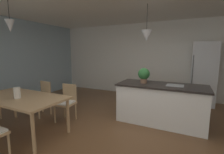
{
  "coord_description": "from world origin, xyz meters",
  "views": [
    {
      "loc": [
        1.05,
        -2.74,
        1.63
      ],
      "look_at": [
        -0.48,
        0.37,
        1.09
      ],
      "focal_mm": 25.63,
      "sensor_mm": 36.0,
      "label": 1
    }
  ],
  "objects_px": {
    "dining_table": "(21,100)",
    "refrigerator": "(203,74)",
    "chair_far_left": "(42,97)",
    "chair_far_right": "(67,101)",
    "potted_plant_on_island": "(144,75)",
    "vase_on_dining_table": "(17,93)",
    "kitchen_island": "(161,103)"
  },
  "relations": [
    {
      "from": "chair_far_left",
      "to": "chair_far_right",
      "type": "relative_size",
      "value": 1.0
    },
    {
      "from": "chair_far_right",
      "to": "kitchen_island",
      "type": "xyz_separation_m",
      "value": [
        2.03,
        0.89,
        -0.01
      ]
    },
    {
      "from": "chair_far_right",
      "to": "dining_table",
      "type": "bearing_deg",
      "value": -116.1
    },
    {
      "from": "refrigerator",
      "to": "chair_far_left",
      "type": "bearing_deg",
      "value": -143.71
    },
    {
      "from": "chair_far_left",
      "to": "potted_plant_on_island",
      "type": "bearing_deg",
      "value": 20.05
    },
    {
      "from": "potted_plant_on_island",
      "to": "vase_on_dining_table",
      "type": "height_order",
      "value": "potted_plant_on_island"
    },
    {
      "from": "chair_far_right",
      "to": "potted_plant_on_island",
      "type": "relative_size",
      "value": 2.42
    },
    {
      "from": "refrigerator",
      "to": "vase_on_dining_table",
      "type": "xyz_separation_m",
      "value": [
        -3.31,
        -3.75,
        -0.11
      ]
    },
    {
      "from": "chair_far_left",
      "to": "kitchen_island",
      "type": "xyz_separation_m",
      "value": [
        2.86,
        0.89,
        -0.01
      ]
    },
    {
      "from": "chair_far_right",
      "to": "chair_far_left",
      "type": "bearing_deg",
      "value": -180.0
    },
    {
      "from": "dining_table",
      "to": "refrigerator",
      "type": "relative_size",
      "value": 0.97
    },
    {
      "from": "kitchen_island",
      "to": "potted_plant_on_island",
      "type": "xyz_separation_m",
      "value": [
        -0.42,
        0.0,
        0.64
      ]
    },
    {
      "from": "chair_far_left",
      "to": "dining_table",
      "type": "bearing_deg",
      "value": -63.9
    },
    {
      "from": "dining_table",
      "to": "chair_far_right",
      "type": "xyz_separation_m",
      "value": [
        0.42,
        0.85,
        -0.21
      ]
    },
    {
      "from": "chair_far_right",
      "to": "potted_plant_on_island",
      "type": "bearing_deg",
      "value": 28.95
    },
    {
      "from": "chair_far_left",
      "to": "vase_on_dining_table",
      "type": "height_order",
      "value": "vase_on_dining_table"
    },
    {
      "from": "chair_far_left",
      "to": "vase_on_dining_table",
      "type": "distance_m",
      "value": 1.14
    },
    {
      "from": "potted_plant_on_island",
      "to": "vase_on_dining_table",
      "type": "xyz_separation_m",
      "value": [
        -1.95,
        -1.85,
        -0.24
      ]
    },
    {
      "from": "chair_far_right",
      "to": "refrigerator",
      "type": "xyz_separation_m",
      "value": [
        2.97,
        2.79,
        0.49
      ]
    },
    {
      "from": "refrigerator",
      "to": "potted_plant_on_island",
      "type": "distance_m",
      "value": 2.34
    },
    {
      "from": "refrigerator",
      "to": "vase_on_dining_table",
      "type": "distance_m",
      "value": 5.0
    },
    {
      "from": "dining_table",
      "to": "vase_on_dining_table",
      "type": "xyz_separation_m",
      "value": [
        0.08,
        -0.1,
        0.18
      ]
    },
    {
      "from": "potted_plant_on_island",
      "to": "dining_table",
      "type": "bearing_deg",
      "value": -139.36
    },
    {
      "from": "dining_table",
      "to": "chair_far_right",
      "type": "distance_m",
      "value": 0.97
    },
    {
      "from": "chair_far_left",
      "to": "vase_on_dining_table",
      "type": "relative_size",
      "value": 4.04
    },
    {
      "from": "kitchen_island",
      "to": "vase_on_dining_table",
      "type": "distance_m",
      "value": 3.03
    },
    {
      "from": "chair_far_left",
      "to": "chair_far_right",
      "type": "distance_m",
      "value": 0.83
    },
    {
      "from": "chair_far_right",
      "to": "potted_plant_on_island",
      "type": "distance_m",
      "value": 1.95
    },
    {
      "from": "chair_far_right",
      "to": "refrigerator",
      "type": "bearing_deg",
      "value": 43.23
    },
    {
      "from": "kitchen_island",
      "to": "chair_far_right",
      "type": "bearing_deg",
      "value": -156.26
    },
    {
      "from": "vase_on_dining_table",
      "to": "refrigerator",
      "type": "bearing_deg",
      "value": 48.54
    },
    {
      "from": "chair_far_right",
      "to": "refrigerator",
      "type": "height_order",
      "value": "refrigerator"
    }
  ]
}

